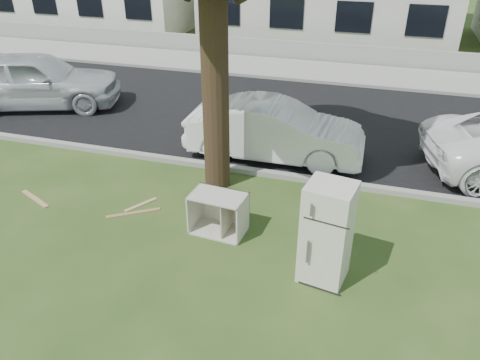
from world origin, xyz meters
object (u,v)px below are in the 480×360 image
(cabinet, at_px, (218,213))
(car_center, at_px, (275,131))
(fridge, at_px, (327,233))
(car_left, at_px, (36,80))

(cabinet, relative_size, car_center, 0.24)
(fridge, relative_size, car_center, 0.41)
(fridge, xyz_separation_m, car_left, (-9.39, 5.36, -0.01))
(fridge, xyz_separation_m, car_center, (-1.73, 4.02, -0.16))
(cabinet, distance_m, car_center, 3.34)
(fridge, relative_size, cabinet, 1.72)
(cabinet, xyz_separation_m, car_left, (-7.38, 4.65, 0.45))
(car_center, bearing_deg, car_left, 78.72)
(fridge, bearing_deg, cabinet, 170.62)
(fridge, height_order, cabinet, fridge)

